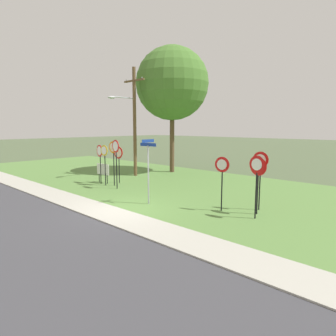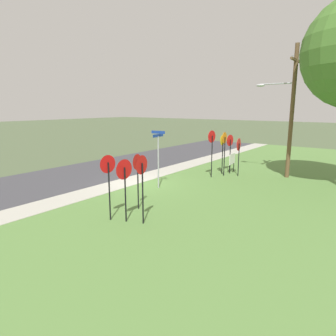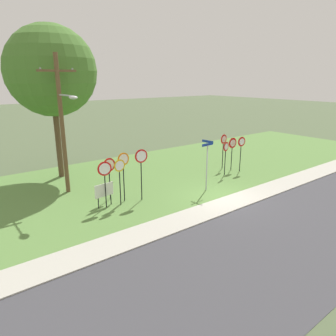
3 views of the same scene
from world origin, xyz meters
The scene contains 16 objects.
ground_plane centered at (0.00, 0.00, 0.00)m, with size 160.00×160.00×0.00m, color #4C5B3D.
road_asphalt centered at (0.00, -4.80, 0.01)m, with size 44.00×6.40×0.01m, color #3D3D42.
sidewalk_strip centered at (0.00, -0.80, 0.03)m, with size 44.00×1.60×0.06m, color #ADAA9E.
grass_median centered at (0.00, 6.00, 0.02)m, with size 44.00×12.00×0.04m, color #567F3D.
stop_sign_near_left centered at (-3.76, 2.49, 2.13)m, with size 0.73×0.12×2.86m.
stop_sign_near_right centered at (-5.79, 2.75, 1.84)m, with size 0.74×0.13×2.47m.
stop_sign_far_left centered at (-5.03, 2.57, 1.82)m, with size 0.64×0.10×2.49m.
stop_sign_far_center centered at (-4.60, 2.92, 2.01)m, with size 0.70×0.11×2.72m.
stop_sign_far_right centered at (-5.07, 3.67, 1.75)m, with size 0.76×0.12×2.35m.
yield_sign_near_left centered at (4.63, 3.37, 1.82)m, with size 0.76×0.12×2.39m.
yield_sign_near_right centered at (4.40, 4.03, 1.95)m, with size 0.70×0.12×2.57m.
yield_sign_far_left centered at (3.27, 2.78, 1.78)m, with size 0.65×0.14×2.36m.
yield_sign_far_right centered at (4.86, 2.77, 1.91)m, with size 0.69×0.13×2.52m.
street_name_post centered at (0.13, 1.43, 1.85)m, with size 0.96×0.81×3.04m.
utility_pole centered at (-6.51, 6.10, 4.28)m, with size 2.10×2.40×7.79m.
notice_board centered at (-5.79, 2.94, 0.87)m, with size 1.10×0.16×1.25m.
Camera 2 is at (12.32, 11.05, 4.31)m, focal length 32.06 mm.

